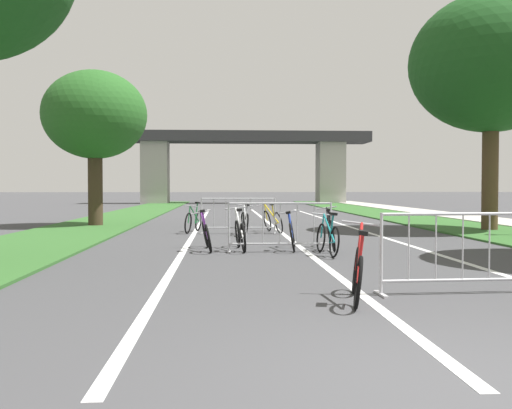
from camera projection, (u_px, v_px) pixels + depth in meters
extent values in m
plane|color=#3D3D3F|center=(490.00, 394.00, 3.82)|extent=(300.00, 300.00, 0.00)
cube|color=#2D5B26|center=(120.00, 218.00, 25.40)|extent=(3.07, 53.76, 0.05)
cube|color=#2D5B26|center=(400.00, 217.00, 26.13)|extent=(3.07, 53.76, 0.05)
cube|color=#ADA89E|center=(457.00, 216.00, 26.28)|extent=(2.18, 53.76, 0.08)
cube|color=silver|center=(275.00, 228.00, 19.34)|extent=(0.14, 31.10, 0.01)
cube|color=silver|center=(352.00, 227.00, 19.49)|extent=(0.14, 31.10, 0.01)
cube|color=silver|center=(197.00, 228.00, 19.18)|extent=(0.14, 31.10, 0.01)
cube|color=#2D2D30|center=(244.00, 137.00, 47.99)|extent=(20.91, 3.18, 0.86)
cube|color=#9E9B93|center=(155.00, 173.00, 47.65)|extent=(2.17, 2.40, 5.08)
cube|color=#9E9B93|center=(330.00, 173.00, 48.50)|extent=(2.17, 2.40, 5.08)
cylinder|color=#3D2D1E|center=(95.00, 190.00, 19.99)|extent=(0.50, 0.50, 2.53)
ellipsoid|color=#23561E|center=(95.00, 115.00, 19.91)|extent=(3.58, 3.58, 3.04)
cylinder|color=#4C3823|center=(490.00, 178.00, 17.91)|extent=(0.49, 0.49, 3.32)
ellipsoid|color=#194719|center=(491.00, 63.00, 17.80)|extent=(5.01, 5.01, 4.26)
cylinder|color=#ADADB2|center=(381.00, 254.00, 7.28)|extent=(0.04, 0.04, 1.05)
cube|color=#ADADB2|center=(381.00, 294.00, 7.30)|extent=(0.08, 0.44, 0.03)
cylinder|color=#ADADB2|center=(463.00, 214.00, 7.37)|extent=(2.15, 0.13, 0.04)
cylinder|color=#ADADB2|center=(462.00, 280.00, 7.40)|extent=(2.15, 0.13, 0.04)
cylinder|color=#ADADB2|center=(409.00, 247.00, 7.31)|extent=(0.02, 0.02, 0.87)
cylinder|color=#ADADB2|center=(436.00, 246.00, 7.35)|extent=(0.02, 0.02, 0.87)
cylinder|color=#ADADB2|center=(463.00, 246.00, 7.39)|extent=(0.02, 0.02, 0.87)
cylinder|color=#ADADB2|center=(489.00, 246.00, 7.42)|extent=(0.02, 0.02, 0.87)
cylinder|color=#ADADB2|center=(229.00, 227.00, 12.07)|extent=(0.04, 0.04, 1.05)
cube|color=#ADADB2|center=(229.00, 252.00, 12.08)|extent=(0.07, 0.44, 0.03)
cylinder|color=#ADADB2|center=(331.00, 227.00, 12.15)|extent=(0.04, 0.04, 1.05)
cube|color=#ADADB2|center=(331.00, 251.00, 12.17)|extent=(0.07, 0.44, 0.03)
cylinder|color=#ADADB2|center=(280.00, 203.00, 12.09)|extent=(2.15, 0.08, 0.04)
cylinder|color=#ADADB2|center=(280.00, 244.00, 12.12)|extent=(2.15, 0.08, 0.04)
cylinder|color=#ADADB2|center=(246.00, 223.00, 12.08)|extent=(0.02, 0.02, 0.87)
cylinder|color=#ADADB2|center=(263.00, 223.00, 12.09)|extent=(0.02, 0.02, 0.87)
cylinder|color=#ADADB2|center=(280.00, 223.00, 12.11)|extent=(0.02, 0.02, 0.87)
cylinder|color=#ADADB2|center=(297.00, 223.00, 12.12)|extent=(0.02, 0.02, 0.87)
cylinder|color=#ADADB2|center=(314.00, 223.00, 12.14)|extent=(0.02, 0.02, 0.87)
cylinder|color=#ADADB2|center=(202.00, 216.00, 16.89)|extent=(0.04, 0.04, 1.05)
cube|color=#ADADB2|center=(202.00, 233.00, 16.90)|extent=(0.08, 0.44, 0.03)
cylinder|color=#ADADB2|center=(275.00, 216.00, 16.91)|extent=(0.04, 0.04, 1.05)
cube|color=#ADADB2|center=(275.00, 233.00, 16.92)|extent=(0.08, 0.44, 0.03)
cylinder|color=#ADADB2|center=(238.00, 199.00, 16.88)|extent=(2.14, 0.15, 0.04)
cylinder|color=#ADADB2|center=(238.00, 228.00, 16.91)|extent=(2.14, 0.15, 0.04)
cylinder|color=#ADADB2|center=(214.00, 213.00, 16.89)|extent=(0.02, 0.02, 0.87)
cylinder|color=#ADADB2|center=(226.00, 213.00, 16.89)|extent=(0.02, 0.02, 0.87)
cylinder|color=#ADADB2|center=(238.00, 213.00, 16.89)|extent=(0.02, 0.02, 0.87)
cylinder|color=#ADADB2|center=(250.00, 213.00, 16.90)|extent=(0.02, 0.02, 0.87)
cylinder|color=#ADADB2|center=(262.00, 213.00, 16.90)|extent=(0.02, 0.02, 0.87)
torus|color=black|center=(278.00, 223.00, 16.86)|extent=(0.32, 0.67, 0.64)
torus|color=black|center=(267.00, 221.00, 17.89)|extent=(0.32, 0.67, 0.64)
cylinder|color=gold|center=(271.00, 213.00, 17.32)|extent=(0.38, 1.01, 0.55)
cylinder|color=gold|center=(274.00, 214.00, 17.13)|extent=(0.15, 0.15, 0.59)
cylinder|color=gold|center=(277.00, 223.00, 17.02)|extent=(0.10, 0.35, 0.08)
cylinder|color=gold|center=(266.00, 212.00, 17.84)|extent=(0.14, 0.12, 0.52)
cube|color=black|center=(272.00, 204.00, 17.07)|extent=(0.16, 0.26, 0.07)
cylinder|color=#99999E|center=(264.00, 204.00, 17.79)|extent=(0.51, 0.15, 0.13)
torus|color=black|center=(334.00, 242.00, 11.17)|extent=(0.15, 0.62, 0.61)
torus|color=black|center=(321.00, 238.00, 12.15)|extent=(0.15, 0.62, 0.61)
cylinder|color=#197A7F|center=(329.00, 228.00, 11.63)|extent=(0.08, 0.97, 0.53)
cylinder|color=#197A7F|center=(331.00, 228.00, 11.44)|extent=(0.11, 0.12, 0.59)
cylinder|color=#197A7F|center=(332.00, 243.00, 11.32)|extent=(0.06, 0.32, 0.07)
cylinder|color=#197A7F|center=(322.00, 226.00, 12.12)|extent=(0.10, 0.09, 0.50)
cube|color=black|center=(333.00, 214.00, 11.40)|extent=(0.13, 0.25, 0.06)
cylinder|color=#99999E|center=(324.00, 214.00, 12.09)|extent=(0.51, 0.07, 0.08)
torus|color=black|center=(292.00, 238.00, 12.08)|extent=(0.22, 0.64, 0.62)
torus|color=black|center=(292.00, 233.00, 13.17)|extent=(0.22, 0.64, 0.62)
cylinder|color=#1E389E|center=(290.00, 224.00, 12.59)|extent=(0.10, 1.06, 0.53)
cylinder|color=#1E389E|center=(290.00, 225.00, 12.39)|extent=(0.15, 0.11, 0.57)
cylinder|color=#1E389E|center=(292.00, 238.00, 12.26)|extent=(0.08, 0.35, 0.07)
cylinder|color=#1E389E|center=(291.00, 223.00, 13.14)|extent=(0.13, 0.08, 0.50)
cube|color=black|center=(288.00, 213.00, 12.34)|extent=(0.14, 0.25, 0.07)
cylinder|color=#99999E|center=(289.00, 212.00, 13.11)|extent=(0.50, 0.09, 0.11)
torus|color=black|center=(333.00, 236.00, 12.19)|extent=(0.22, 0.70, 0.68)
torus|color=black|center=(329.00, 232.00, 13.26)|extent=(0.22, 0.70, 0.68)
cylinder|color=black|center=(329.00, 221.00, 12.70)|extent=(0.10, 1.04, 0.59)
cylinder|color=black|center=(330.00, 223.00, 12.49)|extent=(0.14, 0.12, 0.59)
cylinder|color=black|center=(332.00, 236.00, 12.36)|extent=(0.08, 0.35, 0.08)
cylinder|color=black|center=(328.00, 220.00, 13.23)|extent=(0.12, 0.08, 0.56)
cube|color=black|center=(329.00, 210.00, 12.45)|extent=(0.13, 0.25, 0.06)
cylinder|color=#99999E|center=(326.00, 208.00, 13.20)|extent=(0.46, 0.08, 0.09)
torus|color=black|center=(198.00, 221.00, 17.95)|extent=(0.24, 0.63, 0.63)
torus|color=black|center=(188.00, 223.00, 16.87)|extent=(0.24, 0.63, 0.63)
cylinder|color=#1E7238|center=(194.00, 214.00, 17.42)|extent=(0.25, 1.05, 0.54)
cylinder|color=#1E7238|center=(196.00, 213.00, 17.63)|extent=(0.12, 0.11, 0.63)
cylinder|color=#1E7238|center=(197.00, 222.00, 17.78)|extent=(0.11, 0.35, 0.07)
cylinder|color=#1E7238|center=(189.00, 215.00, 16.89)|extent=(0.10, 0.08, 0.51)
cube|color=black|center=(198.00, 203.00, 17.65)|extent=(0.16, 0.26, 0.06)
cylinder|color=#99999E|center=(190.00, 206.00, 16.90)|extent=(0.43, 0.13, 0.07)
torus|color=black|center=(358.00, 283.00, 6.44)|extent=(0.23, 0.62, 0.61)
torus|color=black|center=(356.00, 270.00, 7.39)|extent=(0.23, 0.62, 0.61)
cylinder|color=red|center=(360.00, 251.00, 6.87)|extent=(0.30, 0.91, 0.64)
cylinder|color=red|center=(360.00, 258.00, 6.70)|extent=(0.10, 0.13, 0.59)
cylinder|color=red|center=(358.00, 282.00, 6.59)|extent=(0.09, 0.31, 0.07)
cylinder|color=red|center=(359.00, 247.00, 7.35)|extent=(0.10, 0.11, 0.61)
cube|color=black|center=(363.00, 233.00, 6.65)|extent=(0.15, 0.26, 0.06)
cylinder|color=#99999E|center=(362.00, 223.00, 7.31)|extent=(0.50, 0.13, 0.08)
torus|color=black|center=(246.00, 225.00, 15.87)|extent=(0.18, 0.65, 0.65)
torus|color=black|center=(242.00, 223.00, 16.89)|extent=(0.18, 0.65, 0.65)
cylinder|color=#B7B7BC|center=(245.00, 215.00, 16.35)|extent=(0.06, 1.00, 0.55)
cylinder|color=#B7B7BC|center=(246.00, 215.00, 16.16)|extent=(0.13, 0.12, 0.60)
cylinder|color=#B7B7BC|center=(245.00, 226.00, 16.04)|extent=(0.06, 0.33, 0.08)
cylinder|color=#B7B7BC|center=(243.00, 214.00, 16.86)|extent=(0.11, 0.09, 0.52)
cube|color=black|center=(247.00, 205.00, 16.12)|extent=(0.12, 0.25, 0.06)
cylinder|color=#99999E|center=(244.00, 205.00, 16.84)|extent=(0.54, 0.07, 0.09)
torus|color=black|center=(208.00, 238.00, 11.97)|extent=(0.22, 0.62, 0.61)
torus|color=black|center=(205.00, 234.00, 13.01)|extent=(0.22, 0.62, 0.61)
cylinder|color=#662884|center=(204.00, 225.00, 12.45)|extent=(0.23, 1.01, 0.54)
cylinder|color=#662884|center=(205.00, 225.00, 12.25)|extent=(0.16, 0.13, 0.61)
cylinder|color=#662884|center=(208.00, 239.00, 12.14)|extent=(0.05, 0.34, 0.07)
cylinder|color=#662884|center=(203.00, 223.00, 12.97)|extent=(0.14, 0.10, 0.51)
cube|color=black|center=(202.00, 211.00, 12.20)|extent=(0.13, 0.25, 0.07)
cylinder|color=#99999E|center=(201.00, 212.00, 12.93)|extent=(0.46, 0.07, 0.11)
torus|color=black|center=(243.00, 238.00, 12.02)|extent=(0.15, 0.63, 0.63)
torus|color=black|center=(238.00, 234.00, 13.07)|extent=(0.15, 0.63, 0.63)
cylinder|color=silver|center=(239.00, 222.00, 12.51)|extent=(0.18, 1.03, 0.62)
cylinder|color=silver|center=(240.00, 224.00, 12.31)|extent=(0.10, 0.13, 0.62)
cylinder|color=silver|center=(242.00, 238.00, 12.19)|extent=(0.05, 0.34, 0.07)
cylinder|color=silver|center=(237.00, 221.00, 13.03)|extent=(0.09, 0.10, 0.59)
cube|color=black|center=(239.00, 210.00, 12.26)|extent=(0.12, 0.25, 0.06)
cylinder|color=#99999E|center=(236.00, 208.00, 12.99)|extent=(0.48, 0.07, 0.07)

